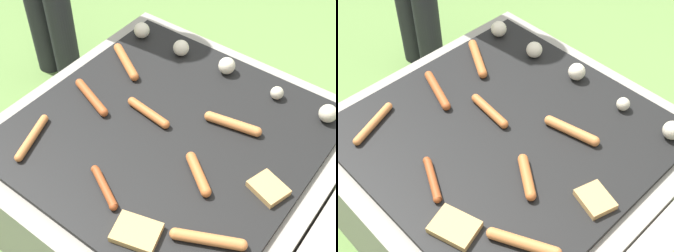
% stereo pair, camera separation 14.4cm
% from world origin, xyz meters
% --- Properties ---
extents(ground_plane, '(14.00, 14.00, 0.00)m').
position_xyz_m(ground_plane, '(0.00, 0.00, 0.00)').
color(ground_plane, '#608442').
extents(grill, '(0.99, 0.99, 0.42)m').
position_xyz_m(grill, '(0.00, 0.00, 0.21)').
color(grill, gray).
rests_on(grill, ground_plane).
extents(sausage_front_right, '(0.09, 0.18, 0.03)m').
position_xyz_m(sausage_front_right, '(-0.30, -0.28, 0.44)').
color(sausage_front_right, '#C6753D').
rests_on(sausage_front_right, grill).
extents(sausage_front_left, '(0.14, 0.11, 0.03)m').
position_xyz_m(sausage_front_left, '(0.18, -0.09, 0.44)').
color(sausage_front_left, '#B7602D').
rests_on(sausage_front_left, grill).
extents(sausage_back_right, '(0.15, 0.09, 0.02)m').
position_xyz_m(sausage_back_right, '(-0.00, -0.29, 0.44)').
color(sausage_back_right, '#93421E').
rests_on(sausage_back_right, grill).
extents(sausage_mid_right, '(0.18, 0.05, 0.03)m').
position_xyz_m(sausage_mid_right, '(-0.09, 0.01, 0.44)').
color(sausage_mid_right, '#B7602D').
rests_on(sausage_mid_right, grill).
extents(sausage_front_center, '(0.18, 0.11, 0.03)m').
position_xyz_m(sausage_front_center, '(0.32, -0.25, 0.44)').
color(sausage_front_center, '#C6753D').
rests_on(sausage_front_center, grill).
extents(sausage_back_left, '(0.19, 0.08, 0.03)m').
position_xyz_m(sausage_back_left, '(-0.28, -0.04, 0.44)').
color(sausage_back_left, '#A34C23').
rests_on(sausage_back_left, grill).
extents(sausage_back_center, '(0.19, 0.12, 0.03)m').
position_xyz_m(sausage_back_center, '(-0.32, 0.17, 0.44)').
color(sausage_back_center, '#B7602D').
rests_on(sausage_back_center, grill).
extents(sausage_mid_left, '(0.19, 0.06, 0.03)m').
position_xyz_m(sausage_mid_left, '(0.15, 0.13, 0.44)').
color(sausage_mid_left, '#C6753D').
rests_on(sausage_mid_left, grill).
extents(bread_slice_right, '(0.14, 0.12, 0.02)m').
position_xyz_m(bread_slice_right, '(0.16, -0.34, 0.43)').
color(bread_slice_right, tan).
rests_on(bread_slice_right, grill).
extents(bread_slice_left, '(0.12, 0.10, 0.02)m').
position_xyz_m(bread_slice_left, '(0.36, -0.01, 0.43)').
color(bread_slice_left, tan).
rests_on(bread_slice_left, grill).
extents(mushroom_row, '(0.81, 0.07, 0.06)m').
position_xyz_m(mushroom_row, '(-0.04, 0.34, 0.45)').
color(mushroom_row, beige).
rests_on(mushroom_row, grill).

